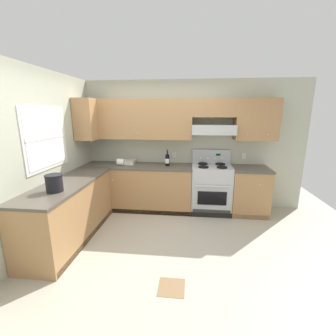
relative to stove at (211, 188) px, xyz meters
name	(u,v)px	position (x,y,z in m)	size (l,w,h in m)	color
ground_plane	(150,242)	(-0.99, -1.25, -0.48)	(7.04, 7.04, 0.00)	#B2AA99
floor_accent_tile	(171,287)	(-0.58, -2.14, -0.48)	(0.30, 0.30, 0.01)	olive
wall_back	(182,135)	(-0.59, 0.27, 1.00)	(4.68, 0.57, 2.55)	#B7BAA3
wall_left	(51,151)	(-2.58, -1.03, 0.87)	(0.47, 4.00, 2.55)	#B7BAA3
counter_back_run	(164,188)	(-0.92, -0.01, -0.03)	(3.60, 0.65, 0.91)	#A87A4C
counter_left_run	(70,211)	(-2.23, -1.26, -0.03)	(0.63, 1.91, 0.91)	#A87A4C
stove	(211,188)	(0.00, 0.00, 0.00)	(0.76, 0.62, 1.20)	#B7BABC
wine_bottle	(167,159)	(-0.86, 0.01, 0.56)	(0.08, 0.09, 0.32)	black
bowl	(128,162)	(-1.70, 0.10, 0.46)	(0.30, 0.27, 0.07)	beige
bucket	(54,183)	(-2.17, -1.65, 0.55)	(0.22, 0.22, 0.23)	black
paper_towel_roll	(121,162)	(-1.79, -0.05, 0.49)	(0.14, 0.13, 0.13)	white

